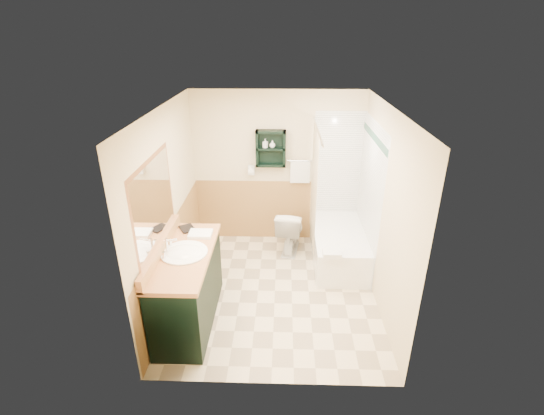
{
  "coord_description": "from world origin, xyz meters",
  "views": [
    {
      "loc": [
        0.09,
        -4.3,
        3.2
      ],
      "look_at": [
        -0.04,
        0.2,
        1.13
      ],
      "focal_mm": 26.0,
      "sensor_mm": 36.0,
      "label": 1
    }
  ],
  "objects": [
    {
      "name": "tile_back",
      "position": [
        1.03,
        1.48,
        1.05
      ],
      "size": [
        0.95,
        0.95,
        2.1
      ],
      "primitive_type": null,
      "color": "white",
      "rests_on": "back_wall"
    },
    {
      "name": "vanity",
      "position": [
        -0.99,
        -0.58,
        0.46
      ],
      "size": [
        0.59,
        1.45,
        0.92
      ],
      "primitive_type": "cube",
      "color": "black",
      "rests_on": "ground"
    },
    {
      "name": "tile_right",
      "position": [
        1.28,
        0.75,
        1.05
      ],
      "size": [
        1.5,
        1.5,
        2.1
      ],
      "primitive_type": null,
      "color": "white",
      "rests_on": "right_wall"
    },
    {
      "name": "wainscot_back",
      "position": [
        0.0,
        1.49,
        0.5
      ],
      "size": [
        2.58,
        2.58,
        1.0
      ],
      "primitive_type": null,
      "color": "tan",
      "rests_on": "back_wall"
    },
    {
      "name": "bathtub",
      "position": [
        0.93,
        0.81,
        0.25
      ],
      "size": [
        0.74,
        1.5,
        0.5
      ],
      "primitive_type": "cube",
      "color": "white",
      "rests_on": "ground"
    },
    {
      "name": "ceiling",
      "position": [
        0.0,
        0.0,
        2.42
      ],
      "size": [
        2.6,
        3.0,
        0.04
      ],
      "primitive_type": "cube",
      "color": "white",
      "rests_on": "back_wall"
    },
    {
      "name": "counter_towel",
      "position": [
        -0.89,
        -0.17,
        0.94
      ],
      "size": [
        0.27,
        0.21,
        0.04
      ],
      "primitive_type": "cube",
      "color": "white",
      "rests_on": "vanity"
    },
    {
      "name": "mirror_glass",
      "position": [
        -1.27,
        -0.55,
        1.5
      ],
      "size": [
        1.2,
        1.2,
        0.9
      ],
      "primitive_type": null,
      "color": "white",
      "rests_on": "left_wall"
    },
    {
      "name": "hair_dryer",
      "position": [
        -0.4,
        1.43,
        1.2
      ],
      "size": [
        0.1,
        0.24,
        0.18
      ],
      "primitive_type": null,
      "color": "white",
      "rests_on": "back_wall"
    },
    {
      "name": "soap_bottle_a",
      "position": [
        -0.18,
        1.4,
        1.6
      ],
      "size": [
        0.11,
        0.15,
        0.06
      ],
      "primitive_type": "imported",
      "rotation": [
        0.0,
        0.0,
        -0.41
      ],
      "color": "white",
      "rests_on": "wall_shelf"
    },
    {
      "name": "soap_bottle_b",
      "position": [
        -0.08,
        1.4,
        1.61
      ],
      "size": [
        0.11,
        0.13,
        0.09
      ],
      "primitive_type": "imported",
      "rotation": [
        0.0,
        0.0,
        -0.28
      ],
      "color": "white",
      "rests_on": "wall_shelf"
    },
    {
      "name": "wall_shelf",
      "position": [
        -0.1,
        1.41,
        1.55
      ],
      "size": [
        0.45,
        0.15,
        0.55
      ],
      "primitive_type": "cube",
      "color": "black",
      "rests_on": "back_wall"
    },
    {
      "name": "shower_curtain",
      "position": [
        0.53,
        0.92,
        1.15
      ],
      "size": [
        1.05,
        1.05,
        1.7
      ],
      "primitive_type": null,
      "color": "beige",
      "rests_on": "curtain_rod"
    },
    {
      "name": "left_wall",
      "position": [
        -1.32,
        0.0,
        1.2
      ],
      "size": [
        0.04,
        3.0,
        2.4
      ],
      "primitive_type": "cube",
      "color": "beige",
      "rests_on": "ground"
    },
    {
      "name": "wainscot_left",
      "position": [
        -1.29,
        0.0,
        0.5
      ],
      "size": [
        2.98,
        2.98,
        1.0
      ],
      "primitive_type": null,
      "color": "tan",
      "rests_on": "left_wall"
    },
    {
      "name": "vanity_book",
      "position": [
        -1.16,
        -0.06,
        1.03
      ],
      "size": [
        0.15,
        0.1,
        0.22
      ],
      "primitive_type": "imported",
      "rotation": [
        0.0,
        0.0,
        0.55
      ],
      "color": "black",
      "rests_on": "vanity"
    },
    {
      "name": "towel_bar",
      "position": [
        0.35,
        1.45,
        1.35
      ],
      "size": [
        0.4,
        0.06,
        0.4
      ],
      "primitive_type": null,
      "color": "white",
      "rests_on": "back_wall"
    },
    {
      "name": "right_wall",
      "position": [
        1.32,
        0.0,
        1.2
      ],
      "size": [
        0.04,
        3.0,
        2.4
      ],
      "primitive_type": "cube",
      "color": "beige",
      "rests_on": "ground"
    },
    {
      "name": "toilet",
      "position": [
        0.21,
        1.08,
        0.34
      ],
      "size": [
        0.49,
        0.75,
        0.68
      ],
      "primitive_type": "imported",
      "rotation": [
        0.0,
        0.0,
        2.98
      ],
      "color": "white",
      "rests_on": "ground"
    },
    {
      "name": "curtain_rod",
      "position": [
        0.53,
        0.75,
        2.0
      ],
      "size": [
        0.03,
        1.6,
        0.03
      ],
      "primitive_type": "cylinder",
      "rotation": [
        1.57,
        0.0,
        0.0
      ],
      "color": "silver",
      "rests_on": "back_wall"
    },
    {
      "name": "back_wall",
      "position": [
        0.0,
        1.52,
        1.2
      ],
      "size": [
        2.6,
        0.04,
        2.4
      ],
      "primitive_type": "cube",
      "color": "beige",
      "rests_on": "ground"
    },
    {
      "name": "mirror_frame",
      "position": [
        -1.27,
        -0.55,
        1.5
      ],
      "size": [
        1.3,
        1.3,
        1.0
      ],
      "primitive_type": null,
      "color": "#955A30",
      "rests_on": "left_wall"
    },
    {
      "name": "floor",
      "position": [
        0.0,
        0.0,
        0.0
      ],
      "size": [
        3.0,
        3.0,
        0.0
      ],
      "primitive_type": "plane",
      "color": "beige",
      "rests_on": "ground"
    },
    {
      "name": "tile_accent",
      "position": [
        1.27,
        0.75,
        1.9
      ],
      "size": [
        1.5,
        1.5,
        0.1
      ],
      "primitive_type": null,
      "color": "#144733",
      "rests_on": "right_wall"
    },
    {
      "name": "tub_towel",
      "position": [
        0.73,
        0.11,
        0.53
      ],
      "size": [
        0.23,
        0.19,
        0.07
      ],
      "primitive_type": "cube",
      "color": "white",
      "rests_on": "bathtub"
    }
  ]
}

